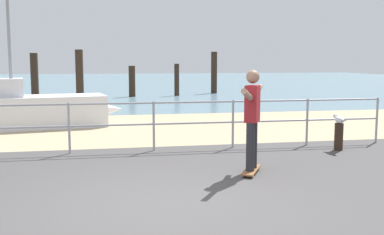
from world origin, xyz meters
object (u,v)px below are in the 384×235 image
at_px(bollard_short, 339,137).
at_px(seagull, 339,119).
at_px(skateboard, 251,170).
at_px(sailboat, 30,110).
at_px(skateboarder, 252,114).

distance_m(bollard_short, seagull, 0.37).
xyz_separation_m(skateboard, bollard_short, (2.41, 1.54, 0.23)).
relative_size(sailboat, skateboarder, 3.07).
xyz_separation_m(skateboard, seagull, (2.41, 1.56, 0.60)).
xyz_separation_m(sailboat, seagull, (6.83, -4.58, 0.15)).
bearing_deg(bollard_short, skateboard, -147.41).
relative_size(bollard_short, seagull, 1.21).
xyz_separation_m(sailboat, skateboard, (4.42, -6.14, -0.45)).
bearing_deg(skateboarder, skateboard, 33.69).
height_order(sailboat, skateboard, sailboat).
bearing_deg(bollard_short, sailboat, 146.03).
height_order(skateboarder, seagull, skateboarder).
distance_m(skateboard, skateboarder, 0.95).
bearing_deg(bollard_short, seagull, 88.26).
xyz_separation_m(sailboat, bollard_short, (6.83, -4.60, -0.22)).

